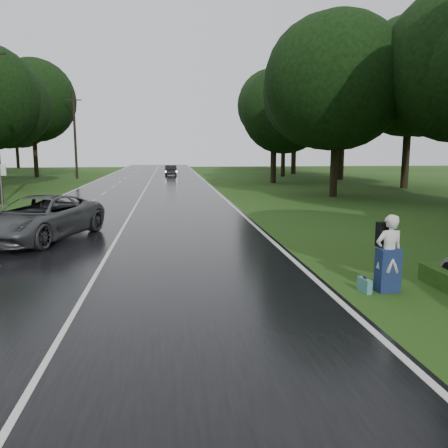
# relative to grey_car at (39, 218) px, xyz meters

# --- Properties ---
(ground) EXTENTS (160.00, 160.00, 0.00)m
(ground) POSITION_rel_grey_car_xyz_m (2.87, -7.30, -0.86)
(ground) COLOR #274915
(ground) RESTS_ON ground
(road) EXTENTS (12.00, 140.00, 0.04)m
(road) POSITION_rel_grey_car_xyz_m (2.87, 12.70, -0.84)
(road) COLOR black
(road) RESTS_ON ground
(lane_center) EXTENTS (0.12, 140.00, 0.01)m
(lane_center) POSITION_rel_grey_car_xyz_m (2.87, 12.70, -0.82)
(lane_center) COLOR silver
(lane_center) RESTS_ON road
(grey_car) EXTENTS (4.54, 6.49, 1.65)m
(grey_car) POSITION_rel_grey_car_xyz_m (0.00, 0.00, 0.00)
(grey_car) COLOR #434548
(grey_car) RESTS_ON road
(far_car) EXTENTS (1.52, 4.09, 1.34)m
(far_car) POSITION_rel_grey_car_xyz_m (5.16, 41.94, -0.16)
(far_car) COLOR black
(far_car) RESTS_ON road
(hitchhiker) EXTENTS (0.73, 0.67, 1.90)m
(hitchhiker) POSITION_rel_grey_car_xyz_m (10.13, -7.59, 0.02)
(hitchhiker) COLOR silver
(hitchhiker) RESTS_ON ground
(suitcase) EXTENTS (0.20, 0.50, 0.34)m
(suitcase) POSITION_rel_grey_car_xyz_m (9.55, -7.60, -0.69)
(suitcase) COLOR teal
(suitcase) RESTS_ON ground
(utility_pole_mid) EXTENTS (1.80, 0.28, 10.11)m
(utility_pole_mid) POSITION_rel_grey_car_xyz_m (-5.63, 12.52, -0.86)
(utility_pole_mid) COLOR black
(utility_pole_mid) RESTS_ON ground
(utility_pole_far) EXTENTS (1.80, 0.28, 9.83)m
(utility_pole_far) POSITION_rel_grey_car_xyz_m (-5.63, 37.21, -0.86)
(utility_pole_far) COLOR black
(utility_pole_far) RESTS_ON ground
(road_sign_b) EXTENTS (0.62, 0.10, 2.60)m
(road_sign_b) POSITION_rel_grey_car_xyz_m (-4.33, 8.92, -0.86)
(road_sign_b) COLOR white
(road_sign_b) RESTS_ON ground
(tree_left_f) EXTENTS (10.43, 10.43, 16.30)m
(tree_left_f) POSITION_rel_grey_car_xyz_m (-11.15, 41.06, -0.86)
(tree_left_f) COLOR black
(tree_left_f) RESTS_ON ground
(tree_right_d) EXTENTS (8.58, 8.58, 13.41)m
(tree_right_d) POSITION_rel_grey_car_xyz_m (16.73, 14.46, -0.86)
(tree_right_d) COLOR black
(tree_right_d) RESTS_ON ground
(tree_right_e) EXTENTS (7.70, 7.70, 12.02)m
(tree_right_e) POSITION_rel_grey_car_xyz_m (15.46, 28.48, -0.86)
(tree_right_e) COLOR black
(tree_right_e) RESTS_ON ground
(tree_right_f) EXTENTS (9.37, 9.37, 14.64)m
(tree_right_f) POSITION_rel_grey_car_xyz_m (19.02, 38.83, -0.86)
(tree_right_f) COLOR black
(tree_right_f) RESTS_ON ground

